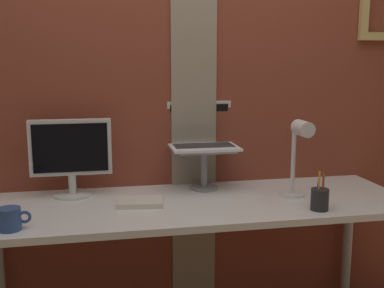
% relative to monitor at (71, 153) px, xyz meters
% --- Properties ---
extents(brick_wall_back, '(3.51, 0.16, 2.65)m').
position_rel_monitor_xyz_m(brick_wall_back, '(0.45, 0.18, 0.35)').
color(brick_wall_back, brown).
rests_on(brick_wall_back, ground_plane).
extents(desk, '(1.98, 0.64, 0.76)m').
position_rel_monitor_xyz_m(desk, '(0.56, -0.20, -0.29)').
color(desk, white).
rests_on(desk, ground_plane).
extents(monitor, '(0.38, 0.18, 0.37)m').
position_rel_monitor_xyz_m(monitor, '(0.00, 0.00, 0.00)').
color(monitor, silver).
rests_on(monitor, desk).
extents(laptop_stand, '(0.28, 0.22, 0.21)m').
position_rel_monitor_xyz_m(laptop_stand, '(0.64, 0.00, -0.07)').
color(laptop_stand, gray).
rests_on(laptop_stand, desk).
extents(laptop, '(0.33, 0.28, 0.23)m').
position_rel_monitor_xyz_m(laptop, '(0.64, 0.07, 0.06)').
color(laptop, white).
rests_on(laptop, laptop_stand).
extents(desk_lamp, '(0.12, 0.20, 0.37)m').
position_rel_monitor_xyz_m(desk_lamp, '(1.03, -0.25, 0.02)').
color(desk_lamp, white).
rests_on(desk_lamp, desk).
extents(pen_cup, '(0.08, 0.08, 0.17)m').
position_rel_monitor_xyz_m(pen_cup, '(1.06, -0.42, -0.16)').
color(pen_cup, '#262628').
rests_on(pen_cup, desk).
extents(coffee_mug, '(0.12, 0.09, 0.09)m').
position_rel_monitor_xyz_m(coffee_mug, '(-0.21, -0.42, -0.17)').
color(coffee_mug, '#2D4C8C').
rests_on(coffee_mug, desk).
extents(paper_clutter_stack, '(0.21, 0.16, 0.02)m').
position_rel_monitor_xyz_m(paper_clutter_stack, '(0.30, -0.20, -0.20)').
color(paper_clutter_stack, silver).
rests_on(paper_clutter_stack, desk).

